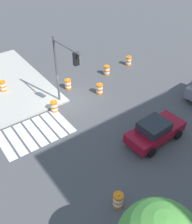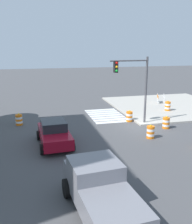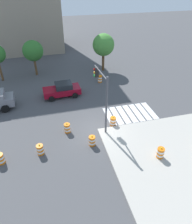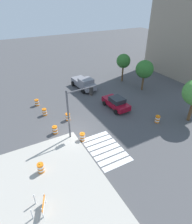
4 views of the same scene
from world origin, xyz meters
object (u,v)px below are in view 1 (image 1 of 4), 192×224
at_px(sports_car, 155,131).
at_px(traffic_light_pole, 64,64).
at_px(traffic_barrel_median_near, 54,106).
at_px(traffic_barrel_on_sidewalk, 3,86).
at_px(traffic_barrel_lane_center, 129,61).
at_px(traffic_barrel_near_corner, 118,200).
at_px(traffic_barrel_median_far, 68,84).
at_px(traffic_barrel_crosswalk_end, 107,70).
at_px(traffic_barrel_far_curb, 100,89).

xyz_separation_m(sports_car, traffic_light_pole, (2.90, -6.76, 3.10)).
bearing_deg(traffic_barrel_median_near, traffic_light_pole, 172.10).
distance_m(traffic_barrel_median_near, traffic_barrel_on_sidewalk, 5.48).
distance_m(traffic_barrel_lane_center, traffic_light_pole, 9.75).
height_order(traffic_barrel_lane_center, traffic_light_pole, traffic_light_pole).
bearing_deg(traffic_barrel_near_corner, traffic_barrel_median_far, -108.46).
relative_size(sports_car, traffic_barrel_crosswalk_end, 4.29).
xyz_separation_m(traffic_barrel_near_corner, traffic_barrel_far_curb, (-5.67, -9.32, 0.00)).
height_order(traffic_barrel_near_corner, traffic_barrel_median_far, same).
height_order(traffic_barrel_median_near, traffic_barrel_lane_center, same).
xyz_separation_m(traffic_barrel_median_far, traffic_barrel_lane_center, (-7.28, -0.21, 0.00)).
xyz_separation_m(traffic_barrel_crosswalk_end, traffic_barrel_lane_center, (-2.99, -0.24, 0.00)).
bearing_deg(traffic_barrel_lane_center, traffic_barrel_near_corner, 46.57).
bearing_deg(traffic_barrel_median_far, traffic_barrel_near_corner, 71.54).
bearing_deg(traffic_barrel_far_curb, traffic_barrel_crosswalk_end, -138.38).
bearing_deg(traffic_barrel_median_far, sports_car, 98.92).
bearing_deg(traffic_barrel_crosswalk_end, traffic_barrel_median_near, 17.24).
bearing_deg(traffic_barrel_median_near, traffic_barrel_far_curb, 179.00).
relative_size(traffic_barrel_median_far, traffic_light_pole, 0.19).
xyz_separation_m(sports_car, traffic_barrel_lane_center, (-5.86, -9.29, -0.36)).
xyz_separation_m(traffic_barrel_median_near, traffic_light_pole, (-1.11, 0.15, 3.46)).
bearing_deg(traffic_barrel_median_far, traffic_barrel_far_curb, 128.95).
relative_size(sports_car, traffic_light_pole, 0.80).
xyz_separation_m(traffic_barrel_crosswalk_end, traffic_barrel_on_sidewalk, (9.12, -2.86, 0.15)).
bearing_deg(traffic_light_pole, traffic_barrel_far_curb, -178.65).
bearing_deg(traffic_barrel_far_curb, traffic_barrel_on_sidewalk, -37.38).
relative_size(traffic_barrel_on_sidewalk, traffic_light_pole, 0.19).
bearing_deg(traffic_barrel_lane_center, traffic_barrel_crosswalk_end, 4.63).
bearing_deg(traffic_barrel_lane_center, traffic_barrel_far_curb, 24.13).
relative_size(traffic_barrel_lane_center, traffic_barrel_on_sidewalk, 1.00).
height_order(traffic_barrel_near_corner, traffic_barrel_lane_center, same).
distance_m(traffic_barrel_median_near, traffic_barrel_far_curb, 4.39).
height_order(traffic_barrel_near_corner, traffic_light_pole, traffic_light_pole).
height_order(traffic_barrel_far_curb, traffic_barrel_on_sidewalk, traffic_barrel_on_sidewalk).
bearing_deg(traffic_barrel_crosswalk_end, traffic_barrel_median_far, -0.36).
xyz_separation_m(traffic_barrel_crosswalk_end, traffic_barrel_far_curb, (2.49, 2.21, 0.00)).
height_order(traffic_barrel_median_near, traffic_barrel_on_sidewalk, traffic_barrel_on_sidewalk).
relative_size(sports_car, traffic_barrel_median_far, 4.29).
height_order(sports_car, traffic_barrel_on_sidewalk, sports_car).
relative_size(traffic_barrel_median_far, traffic_barrel_lane_center, 1.00).
bearing_deg(traffic_barrel_on_sidewalk, traffic_barrel_crosswalk_end, 162.61).
distance_m(traffic_barrel_far_curb, traffic_light_pole, 4.77).
relative_size(traffic_barrel_near_corner, traffic_barrel_median_near, 1.00).
bearing_deg(traffic_barrel_median_near, traffic_barrel_crosswalk_end, -162.76).
distance_m(traffic_barrel_crosswalk_end, traffic_barrel_median_near, 7.20).
distance_m(sports_car, traffic_barrel_median_near, 8.00).
bearing_deg(traffic_light_pole, traffic_barrel_on_sidewalk, -56.93).
height_order(traffic_barrel_crosswalk_end, traffic_barrel_on_sidewalk, traffic_barrel_on_sidewalk).
bearing_deg(traffic_barrel_median_near, traffic_barrel_on_sidewalk, -65.79).
relative_size(sports_car, traffic_barrel_median_near, 4.29).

